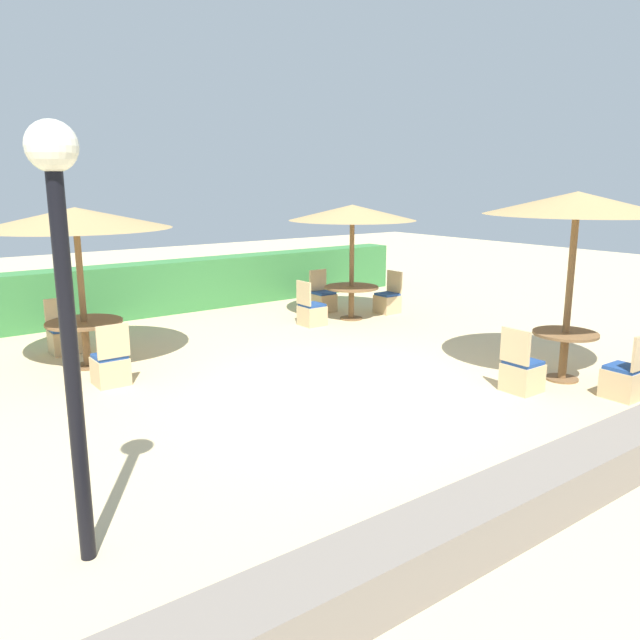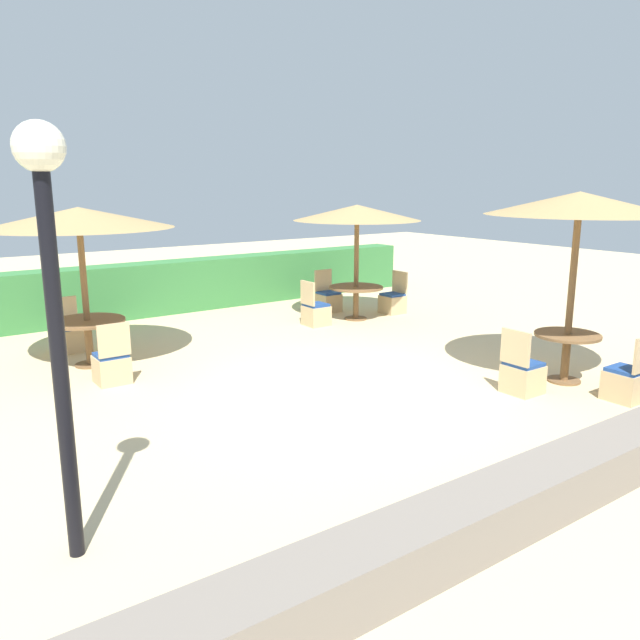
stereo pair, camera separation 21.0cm
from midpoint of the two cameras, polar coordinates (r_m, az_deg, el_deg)
The scene contains 17 objects.
ground_plane at distance 8.98m, azimuth 1.64°, elevation -6.29°, with size 40.00×40.00×0.00m, color #D1BA8C.
hedge_row at distance 14.39m, azimuth -14.78°, elevation 2.87°, with size 13.00×0.70×1.15m, color #387A3D.
stone_border at distance 6.62m, azimuth 22.56°, elevation -12.31°, with size 10.00×0.56×0.45m, color slate.
lamp_post at distance 4.84m, azimuth -23.68°, elevation 4.95°, with size 0.36×0.36×3.32m.
parasol_front_right at distance 9.58m, azimuth 21.86°, elevation 9.82°, with size 2.60×2.60×2.76m.
round_table_front_right at distance 9.86m, azimuth 20.90°, elevation -2.09°, with size 0.94×0.94×0.73m.
patio_chair_front_right_west at distance 9.20m, azimuth 17.33°, elevation -4.69°, with size 0.46×0.46×0.93m.
patio_chair_front_right_south at distance 9.44m, azimuth 25.52°, elevation -4.94°, with size 0.46×0.46×0.93m.
parasol_back_left at distance 10.31m, azimuth -22.02°, elevation 8.59°, with size 2.87×2.87×2.52m.
round_table_back_left at distance 10.55m, azimuth -21.24°, elevation -0.85°, with size 1.17×1.17×0.75m.
patio_chair_back_left_south at distance 9.60m, azimuth -19.19°, elevation -4.10°, with size 0.46×0.46×0.93m.
patio_chair_back_left_north at distance 11.65m, azimuth -22.85°, elevation -1.52°, with size 0.46×0.46×0.93m.
parasol_back_right at distance 13.12m, azimuth 2.51°, elevation 9.74°, with size 2.66×2.66×2.42m.
round_table_back_right at distance 13.31m, azimuth 2.44°, elevation 2.51°, with size 1.15×1.15×0.71m.
patio_chair_back_right_east at distance 14.07m, azimuth 5.79°, elevation 1.72°, with size 0.46×0.46×0.93m.
patio_chair_back_right_west at distance 12.78m, azimuth -1.26°, elevation 0.67°, with size 0.46×0.46×0.93m.
patio_chair_back_right_north at distance 14.17m, azimuth -0.16°, elevation 1.86°, with size 0.46×0.46×0.93m.
Camera 1 is at (-5.38, -6.58, 2.91)m, focal length 35.00 mm.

